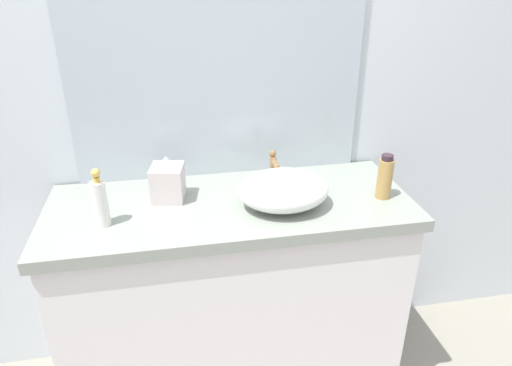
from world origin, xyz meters
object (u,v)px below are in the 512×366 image
Objects in this scene: lotion_bottle at (385,177)px; tissue_box at (168,181)px; sink_basin at (283,190)px; soap_dispenser at (100,201)px.

tissue_box is (-0.80, 0.14, -0.01)m from lotion_bottle.
tissue_box is at bearing 170.11° from lotion_bottle.
lotion_bottle reaches higher than sink_basin.
sink_basin is at bearing 1.54° from soap_dispenser.
sink_basin is 0.64m from soap_dispenser.
sink_basin is 1.59× the size of soap_dispenser.
soap_dispenser reaches higher than sink_basin.
sink_basin is 1.91× the size of lotion_bottle.
soap_dispenser is 0.27m from tissue_box.
soap_dispenser is at bearing -179.31° from lotion_bottle.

